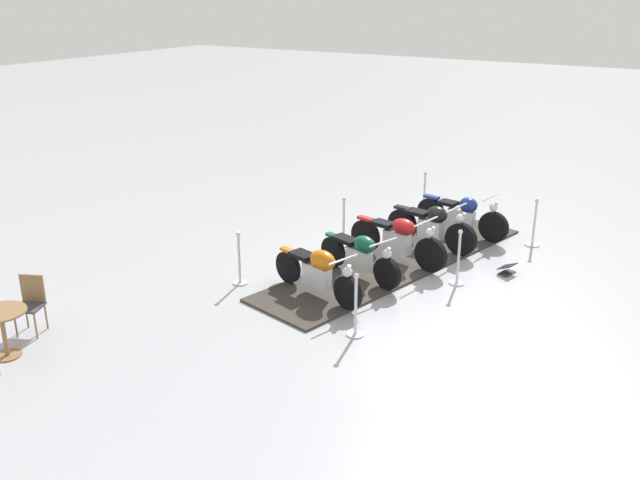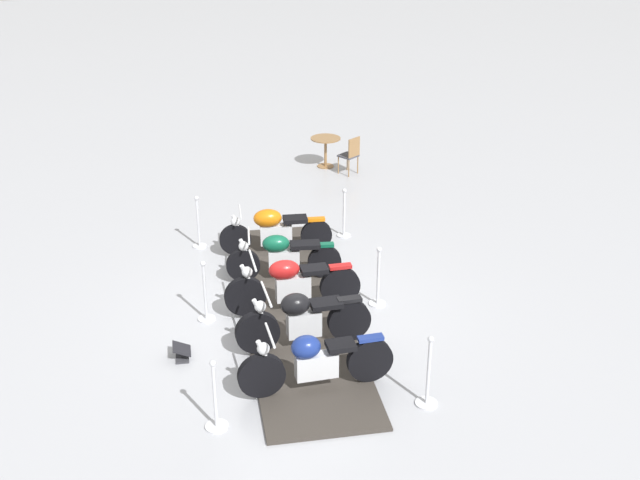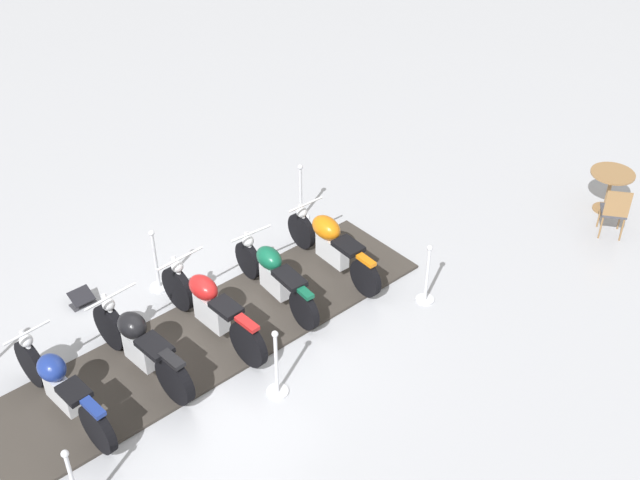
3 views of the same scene
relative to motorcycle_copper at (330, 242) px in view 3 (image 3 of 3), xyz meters
The scene contains 14 objects.
ground_plane 2.36m from the motorcycle_copper, 78.45° to the left, with size 80.00×80.00×0.00m, color #A8AAB2.
display_platform 2.36m from the motorcycle_copper, 78.45° to the left, with size 6.80×1.70×0.05m, color #38332D.
motorcycle_copper is the anchor object (origin of this frame).
motorcycle_forest 1.15m from the motorcycle_copper, 78.06° to the left, with size 2.03×0.89×0.90m.
motorcycle_maroon 2.30m from the motorcycle_copper, 77.52° to the left, with size 2.30×0.77×1.02m.
motorcycle_black 3.45m from the motorcycle_copper, 77.58° to the left, with size 2.15×0.79×1.01m.
motorcycle_navy 4.60m from the motorcycle_copper, 77.33° to the left, with size 2.26×0.66×1.00m.
stanchion_left_mid 2.76m from the motorcycle_copper, 110.61° to the left, with size 0.31×0.31×1.10m.
stanchion_right_mid 2.71m from the motorcycle_copper, 45.54° to the left, with size 0.30×0.30×1.09m.
stanchion_left_front 1.64m from the motorcycle_copper, behind, with size 0.29×0.29×1.04m.
stanchion_right_front 1.54m from the motorcycle_copper, 35.38° to the right, with size 0.29×0.29×1.09m.
info_placard 3.89m from the motorcycle_copper, 48.68° to the left, with size 0.34×0.40×0.22m.
cafe_table 5.19m from the motorcycle_copper, 124.53° to the right, with size 0.76×0.76×0.76m.
cafe_chair_near_table 4.82m from the motorcycle_copper, 133.01° to the right, with size 0.53×0.53×0.95m.
Camera 3 is at (-6.37, 6.15, 8.08)m, focal length 45.70 mm.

